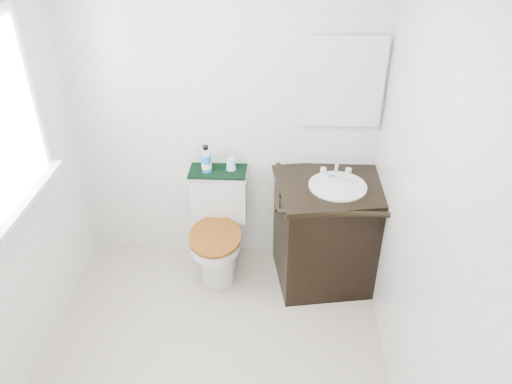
# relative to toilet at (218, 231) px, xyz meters

# --- Properties ---
(floor) EXTENTS (2.40, 2.40, 0.00)m
(floor) POSITION_rel_toilet_xyz_m (0.05, -0.97, -0.35)
(floor) COLOR #B1A68E
(floor) RESTS_ON ground
(wall_back) EXTENTS (2.40, 0.00, 2.40)m
(wall_back) POSITION_rel_toilet_xyz_m (0.05, 0.23, 0.85)
(wall_back) COLOR silver
(wall_back) RESTS_ON ground
(wall_right) EXTENTS (0.00, 2.40, 2.40)m
(wall_right) POSITION_rel_toilet_xyz_m (1.15, -0.97, 0.85)
(wall_right) COLOR silver
(wall_right) RESTS_ON ground
(mirror) EXTENTS (0.50, 0.02, 0.60)m
(mirror) POSITION_rel_toilet_xyz_m (0.87, 0.21, 1.10)
(mirror) COLOR silver
(mirror) RESTS_ON wall_back
(toilet) EXTENTS (0.43, 0.63, 0.79)m
(toilet) POSITION_rel_toilet_xyz_m (0.00, 0.00, 0.00)
(toilet) COLOR silver
(toilet) RESTS_ON floor
(vanity) EXTENTS (0.85, 0.76, 0.92)m
(vanity) POSITION_rel_toilet_xyz_m (0.82, -0.07, 0.09)
(vanity) COLOR black
(vanity) RESTS_ON floor
(trash_bin) EXTENTS (0.23, 0.19, 0.29)m
(trash_bin) POSITION_rel_toilet_xyz_m (-0.00, 0.13, -0.20)
(trash_bin) COLOR white
(trash_bin) RESTS_ON floor
(towel) EXTENTS (0.42, 0.22, 0.02)m
(towel) POSITION_rel_toilet_xyz_m (-0.00, 0.12, 0.45)
(towel) COLOR black
(towel) RESTS_ON toilet
(mouthwash_bottle) EXTENTS (0.07, 0.07, 0.20)m
(mouthwash_bottle) POSITION_rel_toilet_xyz_m (-0.08, 0.10, 0.55)
(mouthwash_bottle) COLOR blue
(mouthwash_bottle) RESTS_ON towel
(cup) EXTENTS (0.07, 0.07, 0.09)m
(cup) POSITION_rel_toilet_xyz_m (0.10, 0.14, 0.50)
(cup) COLOR #9BDCFF
(cup) RESTS_ON towel
(soap_bar) EXTENTS (0.07, 0.04, 0.02)m
(soap_bar) POSITION_rel_toilet_xyz_m (0.82, 0.03, 0.48)
(soap_bar) COLOR #186B76
(soap_bar) RESTS_ON vanity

